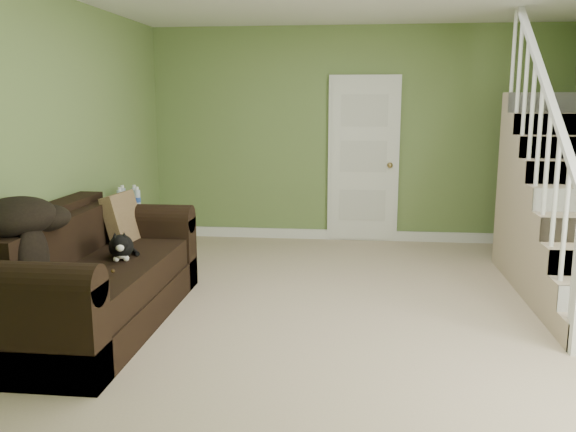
% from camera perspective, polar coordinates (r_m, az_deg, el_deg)
% --- Properties ---
extents(floor, '(5.00, 5.50, 0.01)m').
position_cam_1_polar(floor, '(5.08, 5.92, -9.14)').
color(floor, tan).
rests_on(floor, ground).
extents(wall_back, '(5.00, 0.04, 2.60)m').
position_cam_1_polar(wall_back, '(7.53, 6.35, 7.51)').
color(wall_back, olive).
rests_on(wall_back, floor).
extents(wall_front, '(5.00, 0.04, 2.60)m').
position_cam_1_polar(wall_front, '(2.07, 5.78, -1.22)').
color(wall_front, olive).
rests_on(wall_front, floor).
extents(wall_left, '(0.04, 5.50, 2.60)m').
position_cam_1_polar(wall_left, '(5.41, -21.41, 5.55)').
color(wall_left, olive).
rests_on(wall_left, floor).
extents(baseboard_back, '(5.00, 0.04, 0.12)m').
position_cam_1_polar(baseboard_back, '(7.68, 6.15, -1.78)').
color(baseboard_back, white).
rests_on(baseboard_back, floor).
extents(baseboard_left, '(0.04, 5.50, 0.12)m').
position_cam_1_polar(baseboard_left, '(5.64, -20.27, -7.08)').
color(baseboard_left, white).
rests_on(baseboard_left, floor).
extents(door, '(0.86, 0.12, 2.02)m').
position_cam_1_polar(door, '(7.51, 7.07, 5.24)').
color(door, white).
rests_on(door, floor).
extents(staircase, '(1.00, 2.51, 2.82)m').
position_cam_1_polar(staircase, '(6.17, 25.02, -0.35)').
color(staircase, tan).
rests_on(staircase, floor).
extents(sofa, '(1.00, 2.31, 0.91)m').
position_cam_1_polar(sofa, '(4.98, -18.12, -5.83)').
color(sofa, black).
rests_on(sofa, floor).
extents(side_table, '(0.58, 0.58, 0.87)m').
position_cam_1_polar(side_table, '(6.40, -14.32, -2.12)').
color(side_table, black).
rests_on(side_table, floor).
extents(cat, '(0.33, 0.51, 0.25)m').
position_cam_1_polar(cat, '(4.98, -15.46, -2.78)').
color(cat, black).
rests_on(cat, sofa).
extents(banana, '(0.11, 0.21, 0.06)m').
position_cam_1_polar(banana, '(4.47, -17.03, -5.31)').
color(banana, yellow).
rests_on(banana, sofa).
extents(throw_pillow, '(0.26, 0.47, 0.46)m').
position_cam_1_polar(throw_pillow, '(5.61, -15.19, -0.20)').
color(throw_pillow, '#46321C').
rests_on(throw_pillow, sofa).
extents(throw_blanket, '(0.61, 0.73, 0.27)m').
position_cam_1_polar(throw_blanket, '(4.55, -24.14, -0.08)').
color(throw_blanket, black).
rests_on(throw_blanket, sofa).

